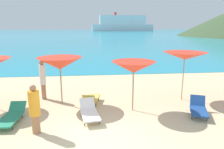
{
  "coord_description": "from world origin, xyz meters",
  "views": [
    {
      "loc": [
        -0.17,
        -5.53,
        3.32
      ],
      "look_at": [
        0.78,
        3.68,
        1.2
      ],
      "focal_mm": 32.61,
      "sensor_mm": 36.0,
      "label": 1
    }
  ],
  "objects_px": {
    "cruise_ship": "(123,24)",
    "beachgoer_1": "(43,78)",
    "umbrella_4": "(185,56)",
    "lounge_chair_5": "(91,98)",
    "umbrella_2": "(60,63)",
    "beachgoer_0": "(35,108)",
    "umbrella_3": "(134,67)",
    "lounge_chair_4": "(89,112)",
    "lounge_chair_1": "(11,116)",
    "lounge_chair_0": "(198,108)"
  },
  "relations": [
    {
      "from": "cruise_ship",
      "to": "beachgoer_1",
      "type": "bearing_deg",
      "value": -102.45
    },
    {
      "from": "umbrella_4",
      "to": "lounge_chair_5",
      "type": "height_order",
      "value": "umbrella_4"
    },
    {
      "from": "umbrella_2",
      "to": "lounge_chair_5",
      "type": "height_order",
      "value": "umbrella_2"
    },
    {
      "from": "umbrella_4",
      "to": "beachgoer_0",
      "type": "xyz_separation_m",
      "value": [
        -6.05,
        -2.56,
        -1.23
      ]
    },
    {
      "from": "umbrella_3",
      "to": "lounge_chair_4",
      "type": "relative_size",
      "value": 1.35
    },
    {
      "from": "umbrella_3",
      "to": "lounge_chair_1",
      "type": "distance_m",
      "value": 4.87
    },
    {
      "from": "lounge_chair_1",
      "to": "lounge_chair_5",
      "type": "relative_size",
      "value": 1.15
    },
    {
      "from": "umbrella_2",
      "to": "lounge_chair_0",
      "type": "distance_m",
      "value": 5.93
    },
    {
      "from": "umbrella_3",
      "to": "beachgoer_1",
      "type": "relative_size",
      "value": 1.09
    },
    {
      "from": "lounge_chair_1",
      "to": "beachgoer_1",
      "type": "height_order",
      "value": "beachgoer_1"
    },
    {
      "from": "beachgoer_0",
      "to": "cruise_ship",
      "type": "bearing_deg",
      "value": -16.01
    },
    {
      "from": "umbrella_4",
      "to": "umbrella_2",
      "type": "bearing_deg",
      "value": -179.63
    },
    {
      "from": "umbrella_4",
      "to": "beachgoer_1",
      "type": "relative_size",
      "value": 1.2
    },
    {
      "from": "lounge_chair_1",
      "to": "beachgoer_0",
      "type": "distance_m",
      "value": 1.56
    },
    {
      "from": "umbrella_3",
      "to": "lounge_chair_4",
      "type": "bearing_deg",
      "value": -160.71
    },
    {
      "from": "umbrella_4",
      "to": "cruise_ship",
      "type": "bearing_deg",
      "value": 81.87
    },
    {
      "from": "lounge_chair_0",
      "to": "lounge_chair_4",
      "type": "height_order",
      "value": "lounge_chair_0"
    },
    {
      "from": "lounge_chair_1",
      "to": "lounge_chair_4",
      "type": "height_order",
      "value": "lounge_chair_4"
    },
    {
      "from": "umbrella_4",
      "to": "lounge_chair_0",
      "type": "relative_size",
      "value": 1.59
    },
    {
      "from": "lounge_chair_1",
      "to": "lounge_chair_4",
      "type": "xyz_separation_m",
      "value": [
        2.8,
        -0.02,
        0.05
      ]
    },
    {
      "from": "lounge_chair_4",
      "to": "beachgoer_0",
      "type": "height_order",
      "value": "beachgoer_0"
    },
    {
      "from": "beachgoer_1",
      "to": "lounge_chair_4",
      "type": "bearing_deg",
      "value": 38.22
    },
    {
      "from": "beachgoer_0",
      "to": "cruise_ship",
      "type": "height_order",
      "value": "cruise_ship"
    },
    {
      "from": "lounge_chair_5",
      "to": "beachgoer_0",
      "type": "height_order",
      "value": "beachgoer_0"
    },
    {
      "from": "umbrella_3",
      "to": "lounge_chair_1",
      "type": "height_order",
      "value": "umbrella_3"
    },
    {
      "from": "beachgoer_0",
      "to": "lounge_chair_1",
      "type": "bearing_deg",
      "value": 43.78
    },
    {
      "from": "umbrella_4",
      "to": "lounge_chair_5",
      "type": "bearing_deg",
      "value": -177.09
    },
    {
      "from": "lounge_chair_0",
      "to": "cruise_ship",
      "type": "distance_m",
      "value": 222.04
    },
    {
      "from": "umbrella_2",
      "to": "beachgoer_1",
      "type": "bearing_deg",
      "value": 140.33
    },
    {
      "from": "umbrella_2",
      "to": "lounge_chair_5",
      "type": "bearing_deg",
      "value": -7.9
    },
    {
      "from": "beachgoer_1",
      "to": "umbrella_2",
      "type": "bearing_deg",
      "value": 46.54
    },
    {
      "from": "lounge_chair_0",
      "to": "lounge_chair_5",
      "type": "height_order",
      "value": "lounge_chair_0"
    },
    {
      "from": "umbrella_4",
      "to": "beachgoer_1",
      "type": "bearing_deg",
      "value": 173.41
    },
    {
      "from": "umbrella_3",
      "to": "lounge_chair_4",
      "type": "distance_m",
      "value": 2.42
    },
    {
      "from": "umbrella_4",
      "to": "lounge_chair_1",
      "type": "xyz_separation_m",
      "value": [
        -7.15,
        -1.65,
        -1.86
      ]
    },
    {
      "from": "umbrella_2",
      "to": "umbrella_3",
      "type": "bearing_deg",
      "value": -18.6
    },
    {
      "from": "beachgoer_1",
      "to": "umbrella_4",
      "type": "bearing_deg",
      "value": 79.62
    },
    {
      "from": "lounge_chair_0",
      "to": "umbrella_3",
      "type": "bearing_deg",
      "value": -173.07
    },
    {
      "from": "umbrella_3",
      "to": "umbrella_2",
      "type": "bearing_deg",
      "value": 161.4
    },
    {
      "from": "lounge_chair_5",
      "to": "umbrella_2",
      "type": "bearing_deg",
      "value": 4.43
    },
    {
      "from": "umbrella_4",
      "to": "lounge_chair_0",
      "type": "height_order",
      "value": "umbrella_4"
    },
    {
      "from": "lounge_chair_0",
      "to": "lounge_chair_1",
      "type": "distance_m",
      "value": 7.04
    },
    {
      "from": "beachgoer_0",
      "to": "cruise_ship",
      "type": "relative_size",
      "value": 0.02
    },
    {
      "from": "umbrella_3",
      "to": "cruise_ship",
      "type": "height_order",
      "value": "cruise_ship"
    },
    {
      "from": "lounge_chair_0",
      "to": "beachgoer_1",
      "type": "xyz_separation_m",
      "value": [
        -6.41,
        2.5,
        0.76
      ]
    },
    {
      "from": "umbrella_4",
      "to": "lounge_chair_1",
      "type": "distance_m",
      "value": 7.56
    },
    {
      "from": "umbrella_2",
      "to": "lounge_chair_4",
      "type": "height_order",
      "value": "umbrella_2"
    },
    {
      "from": "lounge_chair_0",
      "to": "lounge_chair_4",
      "type": "relative_size",
      "value": 0.94
    },
    {
      "from": "beachgoer_1",
      "to": "lounge_chair_0",
      "type": "bearing_deg",
      "value": 64.91
    },
    {
      "from": "umbrella_2",
      "to": "umbrella_4",
      "type": "relative_size",
      "value": 0.93
    }
  ]
}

